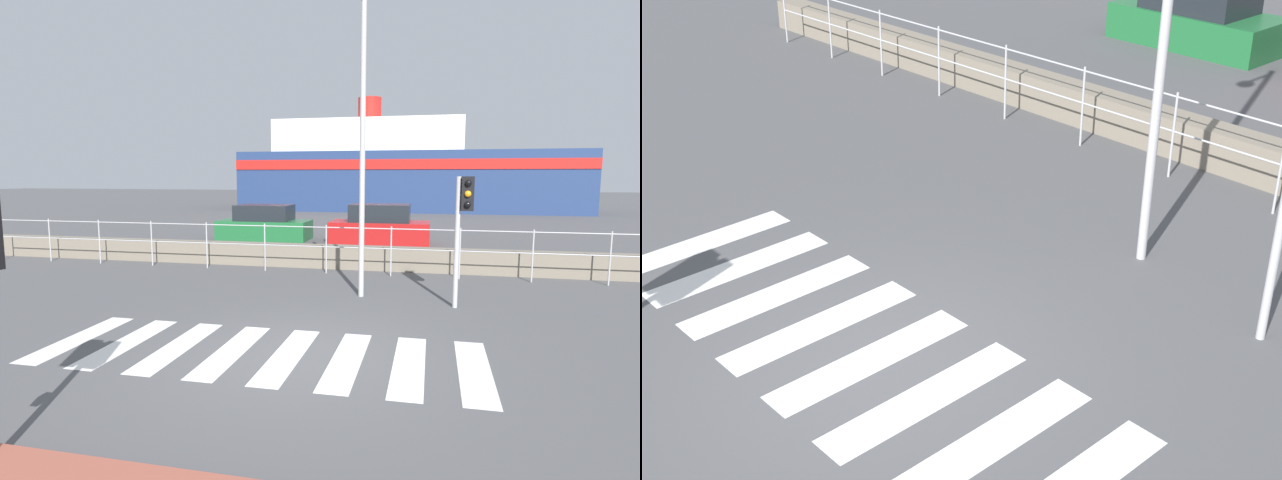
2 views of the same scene
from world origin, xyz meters
TOP-DOWN VIEW (x-y plane):
  - ground_plane at (0.00, 0.00)m, footprint 160.00×160.00m
  - crosswalk at (-0.59, 0.00)m, footprint 6.75×2.40m
  - seawall at (0.00, 7.20)m, footprint 25.61×0.55m
  - harbor_fence at (-0.00, 6.32)m, footprint 23.09×0.04m
  - parked_car_green at (-4.96, 12.99)m, footprint 3.81×1.72m

SIDE VIEW (x-z plane):
  - ground_plane at x=0.00m, z-range 0.00..0.00m
  - crosswalk at x=-0.59m, z-range 0.00..0.01m
  - seawall at x=0.00m, z-range 0.00..0.65m
  - parked_car_green at x=-4.96m, z-range -0.11..1.35m
  - harbor_fence at x=0.00m, z-range 0.20..1.54m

